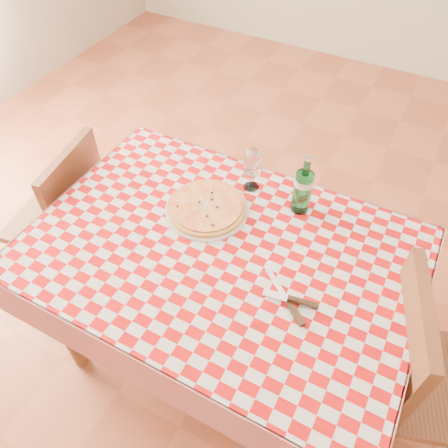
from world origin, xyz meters
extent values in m
plane|color=#9E4D33|center=(0.00, 0.00, 0.00)|extent=(6.00, 6.00, 0.00)
cube|color=brown|center=(0.00, 0.00, 0.73)|extent=(1.20, 0.80, 0.04)
cylinder|color=brown|center=(-0.54, -0.34, 0.35)|extent=(0.06, 0.06, 0.71)
cylinder|color=brown|center=(-0.54, 0.34, 0.35)|extent=(0.06, 0.06, 0.71)
cylinder|color=brown|center=(0.54, 0.34, 0.35)|extent=(0.06, 0.06, 0.71)
cube|color=#AE0A0B|center=(0.00, 0.00, 0.75)|extent=(1.30, 0.90, 0.01)
cube|color=brown|center=(0.80, 0.06, 0.43)|extent=(0.50, 0.50, 0.04)
cylinder|color=brown|center=(0.69, -0.15, 0.20)|extent=(0.03, 0.03, 0.41)
cylinder|color=brown|center=(0.59, 0.17, 0.20)|extent=(0.03, 0.03, 0.41)
cube|color=brown|center=(0.63, 0.01, 0.66)|extent=(0.16, 0.39, 0.44)
cube|color=brown|center=(-0.90, 0.05, 0.40)|extent=(0.43, 0.43, 0.04)
cylinder|color=brown|center=(-0.77, 0.24, 0.19)|extent=(0.03, 0.03, 0.39)
cylinder|color=brown|center=(-1.09, 0.18, 0.19)|extent=(0.03, 0.03, 0.39)
cylinder|color=brown|center=(-0.71, -0.08, 0.19)|extent=(0.03, 0.03, 0.39)
cylinder|color=brown|center=(-1.03, -0.14, 0.19)|extent=(0.03, 0.03, 0.39)
cube|color=brown|center=(-0.73, 0.08, 0.63)|extent=(0.10, 0.38, 0.41)
camera|label=1|loc=(0.44, -0.81, 1.90)|focal=35.00mm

